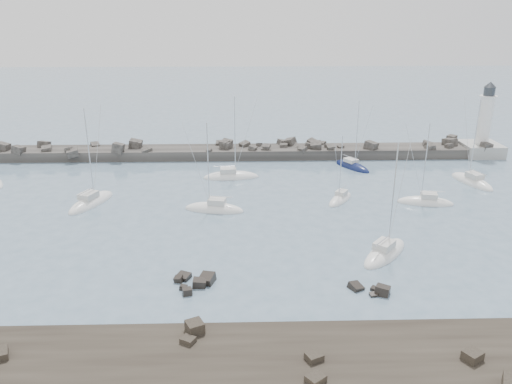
# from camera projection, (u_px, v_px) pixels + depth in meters

# --- Properties ---
(ground) EXTENTS (400.00, 400.00, 0.00)m
(ground) POSITION_uv_depth(u_px,v_px,m) (231.00, 245.00, 58.98)
(ground) COLOR slate
(ground) RESTS_ON ground
(rock_shelf) EXTENTS (140.00, 12.00, 1.91)m
(rock_shelf) POSITION_uv_depth(u_px,v_px,m) (226.00, 372.00, 38.33)
(rock_shelf) COLOR black
(rock_shelf) RESTS_ON ground
(rock_cluster_near) EXTENTS (4.45, 4.57, 1.70)m
(rock_cluster_near) POSITION_uv_depth(u_px,v_px,m) (196.00, 282.00, 50.77)
(rock_cluster_near) COLOR black
(rock_cluster_near) RESTS_ON ground
(rock_cluster_far) EXTENTS (4.23, 2.92, 1.52)m
(rock_cluster_far) POSITION_uv_depth(u_px,v_px,m) (372.00, 291.00, 49.21)
(rock_cluster_far) COLOR black
(rock_cluster_far) RESTS_ON ground
(breakwater) EXTENTS (115.00, 7.63, 5.04)m
(breakwater) POSITION_uv_depth(u_px,v_px,m) (195.00, 155.00, 94.33)
(breakwater) COLOR #32302D
(breakwater) RESTS_ON ground
(lighthouse) EXTENTS (7.00, 7.00, 14.60)m
(lighthouse) POSITION_uv_depth(u_px,v_px,m) (482.00, 139.00, 94.80)
(lighthouse) COLOR #9A9A95
(lighthouse) RESTS_ON ground
(sailboat_3) EXTENTS (6.15, 9.72, 14.84)m
(sailboat_3) POSITION_uv_depth(u_px,v_px,m) (91.00, 203.00, 71.55)
(sailboat_3) COLOR white
(sailboat_3) RESTS_ON ground
(sailboat_4) EXTENTS (9.39, 3.50, 14.57)m
(sailboat_4) POSITION_uv_depth(u_px,v_px,m) (231.00, 177.00, 82.64)
(sailboat_4) COLOR white
(sailboat_4) RESTS_ON ground
(sailboat_5) EXTENTS (8.73, 4.25, 13.42)m
(sailboat_5) POSITION_uv_depth(u_px,v_px,m) (214.00, 209.00, 69.20)
(sailboat_5) COLOR white
(sailboat_5) RESTS_ON ground
(sailboat_6) EXTENTS (5.37, 6.63, 10.61)m
(sailboat_6) POSITION_uv_depth(u_px,v_px,m) (340.00, 200.00, 72.88)
(sailboat_6) COLOR white
(sailboat_6) RESTS_ON ground
(sailboat_7) EXTENTS (7.81, 8.49, 14.10)m
(sailboat_7) POSITION_uv_depth(u_px,v_px,m) (385.00, 254.00, 56.59)
(sailboat_7) COLOR white
(sailboat_7) RESTS_ON ground
(sailboat_8) EXTENTS (6.35, 8.23, 12.79)m
(sailboat_8) POSITION_uv_depth(u_px,v_px,m) (352.00, 167.00, 88.18)
(sailboat_8) COLOR #101944
(sailboat_8) RESTS_ON ground
(sailboat_9) EXTENTS (8.27, 4.03, 12.68)m
(sailboat_9) POSITION_uv_depth(u_px,v_px,m) (425.00, 203.00, 71.65)
(sailboat_9) COLOR white
(sailboat_9) RESTS_ON ground
(sailboat_10) EXTENTS (5.35, 9.46, 14.40)m
(sailboat_10) POSITION_uv_depth(u_px,v_px,m) (472.00, 182.00, 80.17)
(sailboat_10) COLOR white
(sailboat_10) RESTS_ON ground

